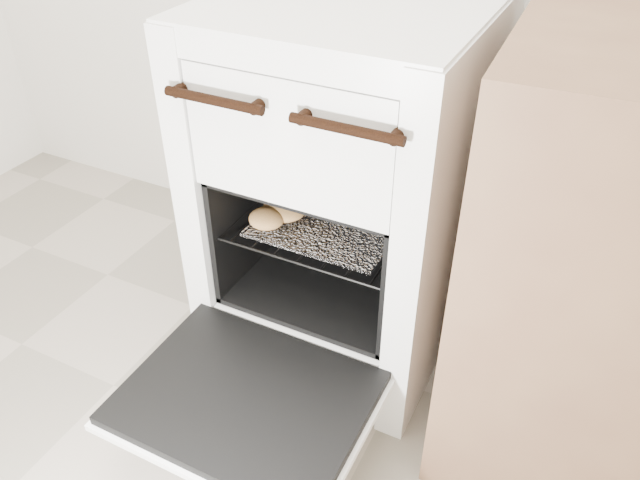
% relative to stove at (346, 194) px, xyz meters
% --- Properties ---
extents(stove, '(0.59, 0.66, 0.90)m').
position_rel_stove_xyz_m(stove, '(0.00, 0.00, 0.00)').
color(stove, white).
rests_on(stove, ground).
extents(oven_door, '(0.53, 0.41, 0.04)m').
position_rel_stove_xyz_m(oven_door, '(-0.00, -0.50, -0.25)').
color(oven_door, black).
rests_on(oven_door, stove).
extents(oven_rack, '(0.43, 0.41, 0.01)m').
position_rel_stove_xyz_m(oven_rack, '(-0.00, -0.07, -0.04)').
color(oven_rack, black).
rests_on(oven_rack, stove).
extents(foil_sheet, '(0.33, 0.29, 0.01)m').
position_rel_stove_xyz_m(foil_sheet, '(-0.00, -0.08, -0.03)').
color(foil_sheet, white).
rests_on(foil_sheet, oven_rack).
extents(baked_rolls, '(0.16, 0.27, 0.05)m').
position_rel_stove_xyz_m(baked_rolls, '(-0.10, -0.10, -0.00)').
color(baked_rolls, tan).
rests_on(baked_rolls, foil_sheet).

